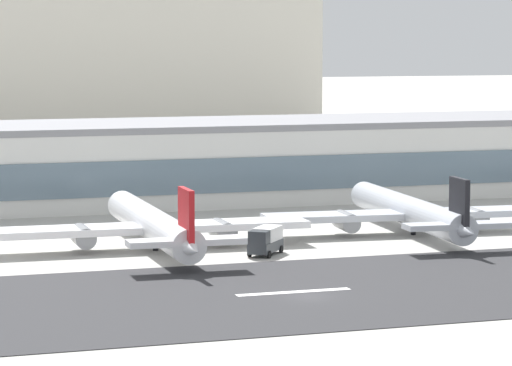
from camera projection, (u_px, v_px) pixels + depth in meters
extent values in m
plane|color=#B2AFA8|center=(310.00, 297.00, 133.41)|extent=(1400.00, 1400.00, 0.00)
cube|color=#2D2D30|center=(300.00, 292.00, 135.99)|extent=(800.00, 36.90, 0.08)
cube|color=white|center=(294.00, 292.00, 135.77)|extent=(12.00, 1.20, 0.01)
cube|color=silver|center=(188.00, 164.00, 212.17)|extent=(190.65, 25.77, 11.43)
cube|color=slate|center=(212.00, 176.00, 199.94)|extent=(184.93, 0.30, 5.14)
cube|color=gray|center=(188.00, 125.00, 211.50)|extent=(192.55, 26.02, 1.00)
cube|color=beige|center=(37.00, 58.00, 346.74)|extent=(141.79, 38.17, 40.53)
cylinder|color=white|center=(152.00, 224.00, 164.20)|extent=(5.34, 38.85, 3.87)
sphere|color=white|center=(122.00, 205.00, 182.67)|extent=(3.68, 3.68, 3.68)
cone|color=white|center=(190.00, 247.00, 145.72)|extent=(3.75, 7.10, 3.49)
cube|color=white|center=(153.00, 228.00, 163.50)|extent=(38.33, 7.25, 0.85)
cylinder|color=gray|center=(222.00, 230.00, 165.98)|extent=(2.72, 5.51, 2.52)
cylinder|color=gray|center=(83.00, 236.00, 161.16)|extent=(2.72, 5.51, 2.52)
cube|color=white|center=(186.00, 242.00, 147.16)|extent=(13.08, 3.68, 0.68)
cube|color=red|center=(186.00, 217.00, 146.87)|extent=(0.82, 5.25, 6.20)
cylinder|color=black|center=(156.00, 246.00, 162.61)|extent=(0.70, 0.70, 1.07)
cylinder|color=silver|center=(408.00, 211.00, 177.22)|extent=(7.05, 37.93, 3.77)
sphere|color=silver|center=(364.00, 195.00, 195.46)|extent=(3.59, 3.59, 3.59)
cone|color=silver|center=(464.00, 230.00, 158.98)|extent=(3.98, 7.06, 3.40)
cube|color=silver|center=(410.00, 214.00, 176.53)|extent=(39.38, 9.04, 0.83)
cylinder|color=gray|center=(473.00, 217.00, 178.65)|extent=(2.90, 5.48, 2.45)
cylinder|color=gray|center=(346.00, 221.00, 174.55)|extent=(2.90, 5.48, 2.45)
cube|color=silver|center=(459.00, 226.00, 160.40)|extent=(13.49, 4.26, 0.66)
cube|color=black|center=(459.00, 203.00, 160.11)|extent=(1.05, 5.13, 6.04)
cylinder|color=black|center=(413.00, 231.00, 175.65)|extent=(0.68, 0.68, 1.04)
cube|color=#2D3338|center=(266.00, 246.00, 159.27)|extent=(5.64, 6.17, 1.20)
cube|color=silver|center=(268.00, 234.00, 159.79)|extent=(4.51, 4.81, 1.60)
cube|color=#2D3338|center=(259.00, 237.00, 157.12)|extent=(2.77, 2.70, 1.50)
cylinder|color=black|center=(250.00, 253.00, 157.80)|extent=(0.78, 0.88, 0.90)
cylinder|color=black|center=(269.00, 254.00, 156.96)|extent=(0.78, 0.88, 0.90)
cylinder|color=black|center=(262.00, 248.00, 161.71)|extent=(0.78, 0.88, 0.90)
cylinder|color=black|center=(281.00, 249.00, 160.88)|extent=(0.78, 0.88, 0.90)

